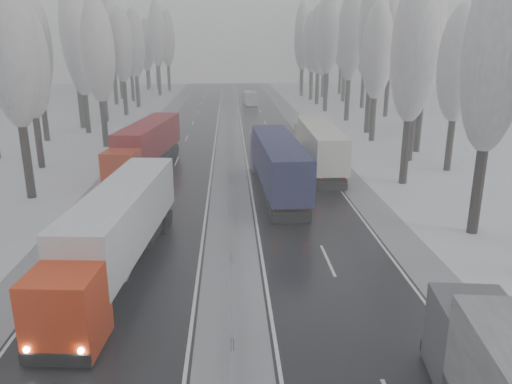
{
  "coord_description": "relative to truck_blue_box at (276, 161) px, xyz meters",
  "views": [
    {
      "loc": [
        0.02,
        -12.6,
        11.45
      ],
      "look_at": [
        1.65,
        17.8,
        2.2
      ],
      "focal_mm": 35.0,
      "sensor_mm": 36.0,
      "label": 1
    }
  ],
  "objects": [
    {
      "name": "tree_65",
      "position": [
        -23.67,
        31.98,
        9.97
      ],
      "size": [
        3.6,
        3.6,
        19.48
      ],
      "color": "black",
      "rests_on": "ground"
    },
    {
      "name": "tree_73",
      "position": [
        -25.43,
        67.8,
        8.53
      ],
      "size": [
        3.6,
        3.6,
        17.22
      ],
      "color": "black",
      "rests_on": "ground"
    },
    {
      "name": "truck_blue_box",
      "position": [
        0.0,
        0.0,
        0.0
      ],
      "size": [
        3.41,
        17.3,
        4.41
      ],
      "rotation": [
        0.0,
        0.0,
        0.04
      ],
      "color": "#1F1E4C",
      "rests_on": "ground"
    },
    {
      "name": "tree_25",
      "position": [
        21.2,
        30.28,
        9.95
      ],
      "size": [
        3.6,
        3.6,
        19.44
      ],
      "color": "black",
      "rests_on": "ground"
    },
    {
      "name": "carriageway_left",
      "position": [
        -8.86,
        5.26,
        -2.56
      ],
      "size": [
        7.5,
        200.0,
        0.03
      ],
      "primitive_type": "cube",
      "color": "black",
      "rests_on": "ground"
    },
    {
      "name": "truck_red_white",
      "position": [
        -9.28,
        -13.57,
        -0.09
      ],
      "size": [
        4.02,
        16.71,
        4.25
      ],
      "rotation": [
        0.0,
        0.0,
        -0.09
      ],
      "color": "red",
      "rests_on": "ground"
    },
    {
      "name": "truck_cream_box",
      "position": [
        4.48,
        7.13,
        -0.1
      ],
      "size": [
        2.87,
        16.59,
        4.24
      ],
      "rotation": [
        0.0,
        0.0,
        -0.02
      ],
      "color": "#A39E91",
      "rests_on": "ground"
    },
    {
      "name": "tree_75",
      "position": [
        -27.81,
        78.59,
        9.41
      ],
      "size": [
        3.6,
        3.6,
        18.6
      ],
      "color": "black",
      "rests_on": "ground"
    },
    {
      "name": "tree_39",
      "position": [
        17.94,
        95.99,
        7.88
      ],
      "size": [
        3.6,
        3.6,
        16.19
      ],
      "color": "black",
      "rests_on": "ground"
    },
    {
      "name": "tree_64",
      "position": [
        -21.87,
        27.98,
        7.38
      ],
      "size": [
        3.6,
        3.6,
        15.42
      ],
      "color": "black",
      "rests_on": "ground"
    },
    {
      "name": "tree_34",
      "position": [
        12.12,
        71.58,
        8.8
      ],
      "size": [
        3.6,
        3.6,
        17.63
      ],
      "color": "black",
      "rests_on": "ground"
    },
    {
      "name": "truck_red_red",
      "position": [
        -11.18,
        7.78,
        -0.1
      ],
      "size": [
        4.71,
        16.7,
        4.25
      ],
      "rotation": [
        0.0,
        0.0,
        -0.13
      ],
      "color": "#BA290A",
      "rests_on": "ground"
    },
    {
      "name": "tree_24",
      "position": [
        14.29,
        26.28,
        10.61
      ],
      "size": [
        3.6,
        3.6,
        20.49
      ],
      "color": "black",
      "rests_on": "ground"
    },
    {
      "name": "tree_30",
      "position": [
        12.95,
        56.97,
        8.94
      ],
      "size": [
        3.6,
        3.6,
        17.86
      ],
      "color": "black",
      "rests_on": "ground"
    },
    {
      "name": "tree_16",
      "position": [
        11.42,
        -9.07,
        8.09
      ],
      "size": [
        3.6,
        3.6,
        16.53
      ],
      "color": "black",
      "rests_on": "ground"
    },
    {
      "name": "tree_31",
      "position": [
        18.87,
        60.97,
        9.4
      ],
      "size": [
        3.6,
        3.6,
        18.58
      ],
      "color": "black",
      "rests_on": "ground"
    },
    {
      "name": "box_truck_distant",
      "position": [
        0.27,
        56.09,
        -1.28
      ],
      "size": [
        2.58,
        6.95,
        2.54
      ],
      "rotation": [
        0.0,
        0.0,
        0.07
      ],
      "color": "#B5B9BD",
      "rests_on": "ground"
    },
    {
      "name": "tree_67",
      "position": [
        -23.16,
        41.61,
        8.45
      ],
      "size": [
        3.6,
        3.6,
        17.09
      ],
      "color": "black",
      "rests_on": "ground"
    },
    {
      "name": "tree_20",
      "position": [
        14.28,
        10.43,
        7.57
      ],
      "size": [
        3.6,
        3.6,
        15.71
      ],
      "color": "black",
      "rests_on": "ground"
    },
    {
      "name": "tree_74",
      "position": [
        -18.68,
        74.59,
        10.1
      ],
      "size": [
        3.6,
        3.6,
        19.68
      ],
      "color": "black",
      "rests_on": "ground"
    },
    {
      "name": "tree_36",
      "position": [
        13.42,
        81.42,
        10.45
      ],
      "size": [
        3.6,
        3.6,
        20.23
      ],
      "color": "black",
      "rests_on": "ground"
    },
    {
      "name": "tree_68",
      "position": [
        -20.19,
        44.37,
        8.17
      ],
      "size": [
        3.6,
        3.6,
        16.65
      ],
      "color": "black",
      "rests_on": "ground"
    },
    {
      "name": "tree_58",
      "position": [
        -18.74,
        -0.17,
        8.53
      ],
      "size": [
        3.6,
        3.6,
        17.21
      ],
      "color": "black",
      "rests_on": "ground"
    },
    {
      "name": "tree_21",
      "position": [
        16.51,
        14.43,
        9.43
      ],
      "size": [
        3.6,
        3.6,
        18.62
      ],
      "color": "black",
      "rests_on": "ground"
    },
    {
      "name": "shoulder_right",
      "position": [
        6.59,
        5.26,
        -2.55
      ],
      "size": [
        2.4,
        200.0,
        0.04
      ],
      "primitive_type": "cube",
      "color": "gray",
      "rests_on": "ground"
    },
    {
      "name": "tree_69",
      "position": [
        -25.03,
        48.37,
        9.89
      ],
      "size": [
        3.6,
        3.6,
        19.35
      ],
      "color": "black",
      "rests_on": "ground"
    },
    {
      "name": "median_slush",
      "position": [
        -3.61,
        5.26,
        -2.55
      ],
      "size": [
        3.0,
        200.0,
        0.04
      ],
      "primitive_type": "cube",
      "color": "gray",
      "rests_on": "ground"
    },
    {
      "name": "tree_70",
      "position": [
        -19.94,
        54.45,
        8.45
      ],
      "size": [
        3.6,
        3.6,
        17.09
      ],
      "color": "black",
      "rests_on": "ground"
    },
    {
      "name": "tree_66",
      "position": [
        -21.77,
        37.61,
        7.26
      ],
      "size": [
        3.6,
        3.6,
        15.23
      ],
      "color": "black",
      "rests_on": "ground"
    },
    {
      "name": "tree_60",
      "position": [
        -21.36,
        9.46,
        7.02
      ],
      "size": [
        3.6,
        3.6,
        14.84
      ],
      "color": "black",
      "rests_on": "ground"
    },
    {
      "name": "tree_26",
      "position": [
        13.95,
        36.53,
        9.53
      ],
      "size": [
        3.6,
        3.6,
        18.78
      ],
      "color": "black",
      "rests_on": "ground"
    },
    {
      "name": "tree_38",
      "position": [
        15.12,
        91.99,
        9.01
      ],
      "size": [
        3.6,
        3.6,
        17.97
      ],
      "color": "black",
      "rests_on": "ground"
    },
    {
      "name": "tree_33",
      "position": [
        16.16,
        68.47,
        6.69
      ],
      "size": [
        3.6,
        3.6,
        14.33
      ],
      "color": "black",
      "rests_on": "ground"
    },
    {
      "name": "tree_18",
      "position": [
        10.9,
        2.3,
        8.13
      ],
      "size": [
        3.6,
        3.6,
        16.58
      ],
      "color": "black",
      "rests_on": "ground"
    },
    {
      "name": "tree_23",
      "position": [
        19.7,
        24.86,
        6.19
      ],
      "size": [
        3.6,
        3.6,
        13.55
      ],
      "color": "black",
      "rests_on": "ground"
    },
    {
      "name": "tree_76",
      "position": [
        -17.66,
        83.98,
        9.38
      ],
      "size": [
        3.6,
        3.6,
        18.55
      ],
      "color": "black",
      "rests_on": "ground"
    },
    {
      "name": "carriageway_right",
      "position": [
        1.64,
        5.26,
        -2.56
      ],
      "size": [
        7.5,
        200.0,
        0.03
      ],
      "primitive_type": "cube",
      "color": "black",
      "rests_on": "ground"
    },
    {
      "name": "tree_63",
      "position": [
        -25.46,
        22.99,
        8.32
      ],
      "size": [
        3.6,
        3.6,
        16.88
      ],
      "color": "black",
      "rests_on": "ground"
    },
    {
      "name": "tree_27",
      "position": [
        21.1,
        40.53,
        8.79
      ],
      "size": [
        3.6,
        3.6,
        17.62
      ],
      "color": "black",
      "rests_on": "ground"
    },
    {
      "name": "tree_62",
      "position": [
        -17.56,
        18.99,
        7.78
      ],
      "size": [
        3.6,
        3.6,
        16.04
      ],
      "color": "black",
      "rests_on": "ground"
    },
    {
      "name": "tree_32",
      "position": [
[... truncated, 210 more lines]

